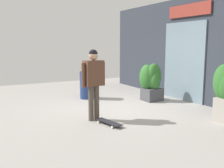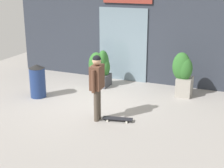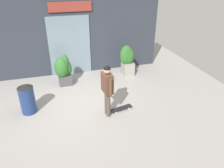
{
  "view_description": "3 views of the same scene",
  "coord_description": "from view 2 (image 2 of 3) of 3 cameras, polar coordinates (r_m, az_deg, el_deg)",
  "views": [
    {
      "loc": [
        6.42,
        -3.63,
        1.87
      ],
      "look_at": [
        1.03,
        -0.67,
        0.91
      ],
      "focal_mm": 41.41,
      "sensor_mm": 36.0,
      "label": 1
    },
    {
      "loc": [
        4.35,
        -8.42,
        3.63
      ],
      "look_at": [
        1.03,
        -0.67,
        0.91
      ],
      "focal_mm": 54.26,
      "sensor_mm": 36.0,
      "label": 2
    },
    {
      "loc": [
        -0.73,
        -6.71,
        4.2
      ],
      "look_at": [
        1.03,
        -0.67,
        0.91
      ],
      "focal_mm": 34.81,
      "sensor_mm": 36.0,
      "label": 3
    }
  ],
  "objects": [
    {
      "name": "planter_box_left",
      "position": [
        11.42,
        -1.92,
        2.71
      ],
      "size": [
        0.69,
        0.68,
        1.24
      ],
      "color": "#47474C",
      "rests_on": "ground_plane"
    },
    {
      "name": "trash_bin",
      "position": [
        10.69,
        -12.44,
        0.55
      ],
      "size": [
        0.5,
        0.5,
        1.04
      ],
      "color": "navy",
      "rests_on": "ground_plane"
    },
    {
      "name": "building_facade",
      "position": [
        12.12,
        1.85,
        8.55
      ],
      "size": [
        8.28,
        0.31,
        3.36
      ],
      "color": "#2D333D",
      "rests_on": "ground_plane"
    },
    {
      "name": "skateboard",
      "position": [
        8.87,
        0.95,
        -5.86
      ],
      "size": [
        0.81,
        0.36,
        0.08
      ],
      "rotation": [
        0.0,
        0.0,
        0.21
      ],
      "color": "black",
      "rests_on": "ground_plane"
    },
    {
      "name": "skateboarder",
      "position": [
        8.59,
        -2.55,
        0.55
      ],
      "size": [
        0.31,
        0.64,
        1.74
      ],
      "rotation": [
        0.0,
        0.0,
        0.1
      ],
      "color": "#4C4238",
      "rests_on": "ground_plane"
    },
    {
      "name": "ground_plane",
      "position": [
        10.14,
        -3.89,
        -3.15
      ],
      "size": [
        12.0,
        12.0,
        0.0
      ],
      "primitive_type": "plane",
      "color": "#9E9993"
    },
    {
      "name": "planter_box_right",
      "position": [
        10.68,
        11.92,
        1.72
      ],
      "size": [
        0.63,
        0.56,
        1.4
      ],
      "color": "gray",
      "rests_on": "ground_plane"
    }
  ]
}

